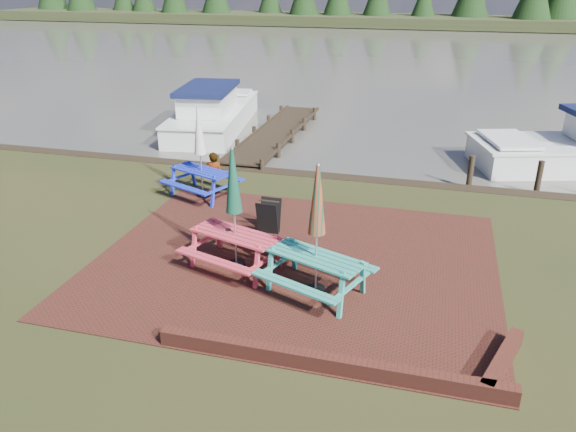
# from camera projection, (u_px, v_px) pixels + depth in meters

# --- Properties ---
(ground) EXTENTS (120.00, 120.00, 0.00)m
(ground) POSITION_uv_depth(u_px,v_px,m) (283.00, 283.00, 12.03)
(ground) COLOR black
(ground) RESTS_ON ground
(paving) EXTENTS (9.00, 7.50, 0.02)m
(paving) POSITION_uv_depth(u_px,v_px,m) (295.00, 261.00, 12.91)
(paving) COLOR #3A1B12
(paving) RESTS_ON ground
(brick_wall) EXTENTS (6.21, 1.79, 0.30)m
(brick_wall) POSITION_uv_depth(u_px,v_px,m) (368.00, 363.00, 9.32)
(brick_wall) COLOR #4C1E16
(brick_wall) RESTS_ON ground
(water) EXTENTS (120.00, 60.00, 0.02)m
(water) POSITION_uv_depth(u_px,v_px,m) (408.00, 56.00, 44.77)
(water) COLOR #47443D
(water) RESTS_ON ground
(picnic_table_teal) EXTENTS (2.51, 2.38, 2.77)m
(picnic_table_teal) POSITION_uv_depth(u_px,v_px,m) (316.00, 250.00, 11.29)
(picnic_table_teal) COLOR teal
(picnic_table_teal) RESTS_ON ground
(picnic_table_red) EXTENTS (2.44, 2.30, 2.78)m
(picnic_table_red) POSITION_uv_depth(u_px,v_px,m) (235.00, 228.00, 12.28)
(picnic_table_red) COLOR #C13141
(picnic_table_red) RESTS_ON ground
(picnic_table_blue) EXTENTS (2.41, 2.29, 2.65)m
(picnic_table_blue) POSITION_uv_depth(u_px,v_px,m) (201.00, 166.00, 16.35)
(picnic_table_blue) COLOR #1828B8
(picnic_table_blue) RESTS_ON ground
(chalkboard) EXTENTS (0.55, 0.53, 0.88)m
(chalkboard) POSITION_uv_depth(u_px,v_px,m) (269.00, 216.00, 14.17)
(chalkboard) COLOR black
(chalkboard) RESTS_ON ground
(jetty) EXTENTS (1.76, 9.08, 1.00)m
(jetty) POSITION_uv_depth(u_px,v_px,m) (275.00, 133.00, 22.81)
(jetty) COLOR black
(jetty) RESTS_ON ground
(boat_jetty) EXTENTS (3.71, 7.91, 2.21)m
(boat_jetty) POSITION_uv_depth(u_px,v_px,m) (213.00, 114.00, 24.30)
(boat_jetty) COLOR silver
(boat_jetty) RESTS_ON ground
(person) EXTENTS (0.68, 0.53, 1.64)m
(person) POSITION_uv_depth(u_px,v_px,m) (213.00, 153.00, 17.91)
(person) COLOR gray
(person) RESTS_ON ground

